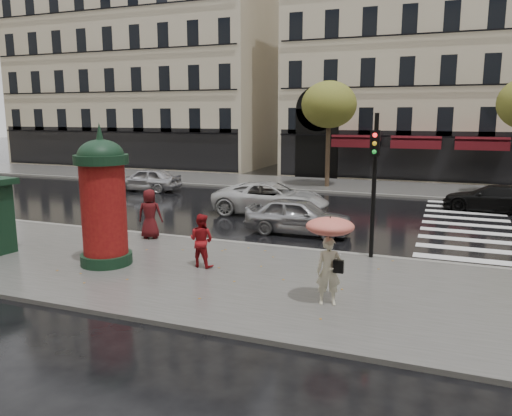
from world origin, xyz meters
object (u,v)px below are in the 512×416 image
at_px(woman_red, 201,240).
at_px(car_silver, 298,216).
at_px(morris_column, 103,198).
at_px(car_far_silver, 147,179).
at_px(woman_umbrella, 330,246).
at_px(traffic_light, 374,172).
at_px(car_white, 271,198).
at_px(car_black, 492,198).
at_px(man_burgundy, 150,214).

xyz_separation_m(woman_red, car_silver, (1.38, 5.52, -0.21)).
bearing_deg(morris_column, car_far_silver, 118.87).
relative_size(woman_red, car_silver, 0.39).
bearing_deg(woman_umbrella, car_far_silver, 135.22).
distance_m(woman_red, car_far_silver, 16.52).
bearing_deg(traffic_light, car_white, 132.02).
xyz_separation_m(car_silver, car_black, (7.39, 7.79, -0.07)).
bearing_deg(car_black, car_white, -57.91).
distance_m(morris_column, car_far_silver, 15.67).
bearing_deg(traffic_light, woman_red, -149.03).
xyz_separation_m(car_white, car_far_silver, (-9.44, 4.00, -0.04)).
xyz_separation_m(car_black, car_far_silver, (-19.14, -0.45, 0.07)).
distance_m(man_burgundy, car_far_silver, 12.57).
relative_size(woman_red, car_black, 0.36).
bearing_deg(woman_umbrella, morris_column, 173.46).
distance_m(traffic_light, car_silver, 4.75).
bearing_deg(woman_red, woman_umbrella, 164.99).
height_order(man_burgundy, car_far_silver, man_burgundy).
distance_m(traffic_light, car_white, 8.50).
height_order(man_burgundy, traffic_light, traffic_light).
height_order(traffic_light, car_black, traffic_light).
bearing_deg(car_white, car_silver, -151.77).
bearing_deg(car_white, car_black, -71.76).
bearing_deg(car_silver, car_far_silver, 57.72).
bearing_deg(car_white, man_burgundy, 152.89).
bearing_deg(car_far_silver, car_white, 62.07).
height_order(woman_umbrella, woman_red, woman_umbrella).
relative_size(traffic_light, car_black, 1.02).
bearing_deg(morris_column, car_black, 50.58).
bearing_deg(car_black, car_far_silver, -81.20).
bearing_deg(man_burgundy, morris_column, 82.85).
relative_size(man_burgundy, car_silver, 0.44).
relative_size(morris_column, car_silver, 1.02).
relative_size(woman_umbrella, traffic_light, 0.48).
xyz_separation_m(woman_red, man_burgundy, (-3.36, 2.44, 0.11)).
height_order(morris_column, car_white, morris_column).
distance_m(woman_umbrella, car_far_silver, 20.56).
bearing_deg(car_silver, man_burgundy, 122.77).
height_order(morris_column, traffic_light, traffic_light).
height_order(traffic_light, car_silver, traffic_light).
height_order(woman_red, traffic_light, traffic_light).
distance_m(woman_umbrella, man_burgundy, 8.61).
height_order(morris_column, car_black, morris_column).
bearing_deg(car_black, man_burgundy, -40.67).
height_order(traffic_light, car_far_silver, traffic_light).
height_order(woman_red, morris_column, morris_column).
bearing_deg(car_far_silver, woman_umbrella, 40.25).
relative_size(morris_column, car_white, 0.79).
bearing_deg(traffic_light, morris_column, -154.42).
relative_size(woman_red, traffic_light, 0.35).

